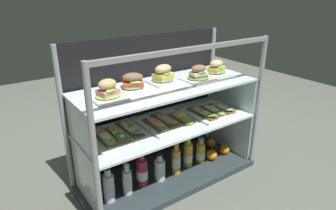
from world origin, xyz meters
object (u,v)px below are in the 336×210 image
object	(u,v)px
plated_roll_sandwich_near_right_corner	(108,92)
plated_roll_sandwich_right_of_center	(163,76)
plated_roll_sandwich_mid_left	(133,84)
juice_bottle_near_post	(176,161)
plated_roll_sandwich_near_left_corner	(198,75)
orange_fruit_beside_bottles	(212,155)
juice_bottle_front_fourth	(200,152)
juice_bottle_back_right	(109,187)
juice_bottle_front_right_end	(127,181)
orange_fruit_rolled_forward	(211,143)
orange_fruit_near_left_post	(224,149)
plated_roll_sandwich_left_of_center	(216,69)
juice_bottle_front_middle	(160,170)
open_sandwich_tray_center	(212,111)
open_sandwich_tray_left_of_center	(167,122)
juice_bottle_back_left	(142,172)
juice_bottle_back_center	(188,154)
open_sandwich_tray_mid_right	(117,134)

from	to	relation	value
plated_roll_sandwich_near_right_corner	plated_roll_sandwich_right_of_center	xyz separation A→B (m)	(0.41, 0.07, 0.01)
plated_roll_sandwich_mid_left	juice_bottle_near_post	distance (m)	0.65
plated_roll_sandwich_near_left_corner	orange_fruit_beside_bottles	distance (m)	0.65
juice_bottle_front_fourth	juice_bottle_back_right	bearing A→B (deg)	-178.95
juice_bottle_near_post	juice_bottle_front_right_end	bearing A→B (deg)	-179.93
orange_fruit_rolled_forward	plated_roll_sandwich_right_of_center	bearing A→B (deg)	-176.70
orange_fruit_near_left_post	plated_roll_sandwich_mid_left	bearing A→B (deg)	172.07
plated_roll_sandwich_left_of_center	juice_bottle_front_middle	size ratio (longest dim) A/B	0.97
plated_roll_sandwich_mid_left	open_sandwich_tray_center	bearing A→B (deg)	-8.71
open_sandwich_tray_left_of_center	orange_fruit_near_left_post	xyz separation A→B (m)	(0.51, -0.05, -0.35)
plated_roll_sandwich_near_left_corner	juice_bottle_near_post	size ratio (longest dim) A/B	0.84
plated_roll_sandwich_left_of_center	juice_bottle_back_left	xyz separation A→B (m)	(-0.64, -0.03, -0.58)
plated_roll_sandwich_mid_left	juice_bottle_near_post	bearing A→B (deg)	-18.03
juice_bottle_near_post	orange_fruit_rolled_forward	xyz separation A→B (m)	(0.44, 0.12, -0.05)
plated_roll_sandwich_near_left_corner	juice_bottle_back_center	world-z (taller)	plated_roll_sandwich_near_left_corner
open_sandwich_tray_center	juice_bottle_front_right_end	bearing A→B (deg)	179.84
plated_roll_sandwich_right_of_center	orange_fruit_near_left_post	size ratio (longest dim) A/B	2.28
orange_fruit_beside_bottles	orange_fruit_near_left_post	distance (m)	0.14
orange_fruit_rolled_forward	juice_bottle_front_right_end	bearing A→B (deg)	-171.56
juice_bottle_front_fourth	orange_fruit_beside_bottles	distance (m)	0.10
open_sandwich_tray_left_of_center	open_sandwich_tray_center	size ratio (longest dim) A/B	1.00
plated_roll_sandwich_near_left_corner	juice_bottle_back_center	xyz separation A→B (m)	(-0.06, 0.01, -0.58)
juice_bottle_front_right_end	orange_fruit_rolled_forward	bearing A→B (deg)	8.44
plated_roll_sandwich_right_of_center	juice_bottle_near_post	xyz separation A→B (m)	(0.04, -0.09, -0.59)
plated_roll_sandwich_near_right_corner	juice_bottle_near_post	size ratio (longest dim) A/B	0.78
open_sandwich_tray_mid_right	juice_bottle_front_right_end	bearing A→B (deg)	-73.95
juice_bottle_near_post	orange_fruit_beside_bottles	xyz separation A→B (m)	(0.32, -0.02, -0.05)
orange_fruit_beside_bottles	open_sandwich_tray_left_of_center	bearing A→B (deg)	171.59
open_sandwich_tray_center	orange_fruit_beside_bottles	distance (m)	0.35
juice_bottle_back_right	juice_bottle_back_left	distance (m)	0.24
plated_roll_sandwich_mid_left	juice_bottle_front_fourth	world-z (taller)	plated_roll_sandwich_mid_left
plated_roll_sandwich_mid_left	orange_fruit_rolled_forward	distance (m)	0.95
juice_bottle_back_left	plated_roll_sandwich_near_left_corner	bearing A→B (deg)	-1.21
juice_bottle_back_center	orange_fruit_beside_bottles	world-z (taller)	juice_bottle_back_center
plated_roll_sandwich_right_of_center	plated_roll_sandwich_near_left_corner	bearing A→B (deg)	-20.94
plated_roll_sandwich_mid_left	open_sandwich_tray_mid_right	distance (m)	0.32
plated_roll_sandwich_near_left_corner	juice_bottle_back_right	size ratio (longest dim) A/B	0.81
open_sandwich_tray_left_of_center	juice_bottle_back_right	world-z (taller)	open_sandwich_tray_left_of_center
plated_roll_sandwich_near_right_corner	open_sandwich_tray_center	xyz separation A→B (m)	(0.76, -0.03, -0.29)
open_sandwich_tray_left_of_center	juice_bottle_back_center	bearing A→B (deg)	-4.41
orange_fruit_near_left_post	juice_bottle_back_left	bearing A→B (deg)	177.29
plated_roll_sandwich_near_right_corner	orange_fruit_beside_bottles	distance (m)	1.00
juice_bottle_back_right	plated_roll_sandwich_left_of_center	bearing A→B (deg)	3.22
open_sandwich_tray_center	plated_roll_sandwich_near_left_corner	bearing A→B (deg)	174.66
plated_roll_sandwich_left_of_center	juice_bottle_front_middle	xyz separation A→B (m)	(-0.51, -0.05, -0.60)
juice_bottle_back_right	orange_fruit_rolled_forward	distance (m)	0.95
open_sandwich_tray_left_of_center	juice_bottle_back_center	distance (m)	0.35
juice_bottle_front_right_end	juice_bottle_near_post	world-z (taller)	juice_bottle_near_post
plated_roll_sandwich_mid_left	juice_bottle_front_right_end	bearing A→B (deg)	-143.84
juice_bottle_back_right	juice_bottle_front_right_end	size ratio (longest dim) A/B	1.13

